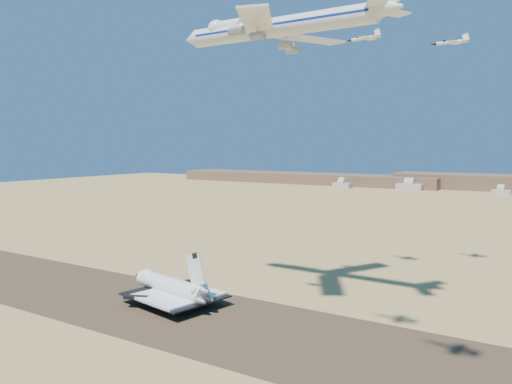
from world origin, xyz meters
The scene contains 10 objects.
ground centered at (0.00, 0.00, 0.00)m, with size 1200.00×1200.00×0.00m, color #AD8C4D.
runway centered at (0.00, 0.00, 0.03)m, with size 600.00×50.00×0.06m, color #493724.
hangars centered at (-64.00, 478.43, 4.83)m, with size 200.50×29.50×30.00m.
shuttle centered at (-13.17, 6.18, 5.30)m, with size 40.03×29.49×19.71m.
carrier_747 centered at (16.35, 22.67, 90.75)m, with size 77.53×60.22×19.35m.
crew_a centered at (-5.00, 1.51, 0.97)m, with size 0.67×0.44×1.83m, color #B92F0A.
crew_b centered at (-7.40, -0.45, 0.99)m, with size 0.91×0.52×1.86m, color #B92F0A.
crew_c centered at (-3.65, -1.57, 0.89)m, with size 0.97×0.50×1.66m, color #B92F0A.
chase_jet_d centered at (31.51, 66.75, 93.72)m, with size 14.29×7.94×3.57m.
chase_jet_e centered at (58.15, 89.94, 93.32)m, with size 14.60×7.72×3.64m.
Camera 1 is at (98.55, -118.44, 53.29)m, focal length 35.00 mm.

